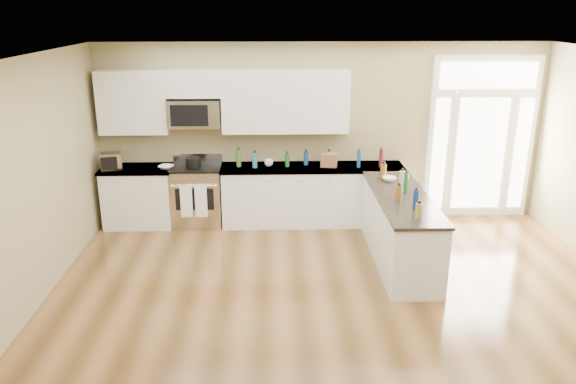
{
  "coord_description": "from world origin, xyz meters",
  "views": [
    {
      "loc": [
        -0.79,
        -4.71,
        3.31
      ],
      "look_at": [
        -0.59,
        2.0,
        1.08
      ],
      "focal_mm": 35.0,
      "sensor_mm": 36.0,
      "label": 1
    }
  ],
  "objects": [
    {
      "name": "cardboard_box",
      "position": [
        0.1,
        3.67,
        1.04
      ],
      "size": [
        0.28,
        0.22,
        0.2
      ],
      "primitive_type": "cube",
      "rotation": [
        0.0,
        0.0,
        -0.18
      ],
      "color": "brown",
      "rests_on": "back_cabinet_right"
    },
    {
      "name": "ground",
      "position": [
        0.0,
        0.0,
        0.0
      ],
      "size": [
        8.0,
        8.0,
        0.0
      ],
      "primitive_type": "plane",
      "color": "#533917"
    },
    {
      "name": "kitchen_range",
      "position": [
        -1.97,
        3.69,
        0.48
      ],
      "size": [
        0.77,
        0.69,
        1.08
      ],
      "color": "silver",
      "rests_on": "ground"
    },
    {
      "name": "back_cabinet_right",
      "position": [
        -0.16,
        3.69,
        0.44
      ],
      "size": [
        2.85,
        0.66,
        0.94
      ],
      "color": "white",
      "rests_on": "ground"
    },
    {
      "name": "microwave",
      "position": [
        -1.95,
        3.8,
        1.76
      ],
      "size": [
        0.78,
        0.41,
        0.42
      ],
      "color": "silver",
      "rests_on": "room_shell"
    },
    {
      "name": "back_cabinet_left",
      "position": [
        -2.87,
        3.69,
        0.44
      ],
      "size": [
        1.1,
        0.66,
        0.94
      ],
      "color": "white",
      "rests_on": "ground"
    },
    {
      "name": "stockpot",
      "position": [
        -1.99,
        3.61,
        1.04
      ],
      "size": [
        0.27,
        0.27,
        0.18
      ],
      "primitive_type": "cylinder",
      "rotation": [
        0.0,
        0.0,
        0.17
      ],
      "color": "black",
      "rests_on": "kitchen_range"
    },
    {
      "name": "bowl_peninsula",
      "position": [
        0.88,
        2.88,
        0.97
      ],
      "size": [
        0.21,
        0.21,
        0.06
      ],
      "primitive_type": "imported",
      "rotation": [
        0.0,
        0.0,
        -0.1
      ],
      "color": "white",
      "rests_on": "peninsula_cabinet"
    },
    {
      "name": "toaster_oven",
      "position": [
        -3.23,
        3.6,
        1.07
      ],
      "size": [
        0.35,
        0.3,
        0.26
      ],
      "primitive_type": "cube",
      "rotation": [
        0.0,
        0.0,
        0.23
      ],
      "color": "silver",
      "rests_on": "back_cabinet_left"
    },
    {
      "name": "bowl_left",
      "position": [
        -2.41,
        3.6,
        0.97
      ],
      "size": [
        0.28,
        0.28,
        0.05
      ],
      "primitive_type": "imported",
      "rotation": [
        0.0,
        0.0,
        -0.34
      ],
      "color": "white",
      "rests_on": "back_cabinet_left"
    },
    {
      "name": "upper_cabinet_right",
      "position": [
        -0.57,
        3.83,
        1.93
      ],
      "size": [
        1.94,
        0.33,
        0.95
      ],
      "primitive_type": "cube",
      "color": "white",
      "rests_on": "room_shell"
    },
    {
      "name": "counter_bottles",
      "position": [
        0.26,
        3.01,
        1.05
      ],
      "size": [
        2.39,
        2.45,
        0.27
      ],
      "color": "#19591E",
      "rests_on": "back_cabinet_right"
    },
    {
      "name": "room_shell",
      "position": [
        0.0,
        0.0,
        1.71
      ],
      "size": [
        8.0,
        8.0,
        8.0
      ],
      "color": "tan",
      "rests_on": "ground"
    },
    {
      "name": "cup_counter",
      "position": [
        -0.84,
        3.71,
        0.99
      ],
      "size": [
        0.18,
        0.18,
        0.11
      ],
      "primitive_type": "imported",
      "rotation": [
        0.0,
        0.0,
        -0.39
      ],
      "color": "white",
      "rests_on": "back_cabinet_right"
    },
    {
      "name": "entry_door",
      "position": [
        2.55,
        3.95,
        1.3
      ],
      "size": [
        1.7,
        0.1,
        2.6
      ],
      "color": "white",
      "rests_on": "ground"
    },
    {
      "name": "peninsula_cabinet",
      "position": [
        0.93,
        2.24,
        0.43
      ],
      "size": [
        0.69,
        2.32,
        0.94
      ],
      "color": "white",
      "rests_on": "ground"
    },
    {
      "name": "upper_cabinet_left",
      "position": [
        -2.88,
        3.83,
        1.93
      ],
      "size": [
        1.04,
        0.33,
        0.95
      ],
      "primitive_type": "cube",
      "color": "white",
      "rests_on": "room_shell"
    },
    {
      "name": "upper_cabinet_short",
      "position": [
        -1.95,
        3.83,
        2.2
      ],
      "size": [
        0.82,
        0.33,
        0.4
      ],
      "primitive_type": "cube",
      "color": "white",
      "rests_on": "room_shell"
    }
  ]
}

